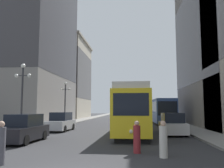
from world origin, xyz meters
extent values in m
cube|color=gray|center=(-7.82, 40.00, 0.07)|extent=(2.61, 120.00, 0.15)
cube|color=gray|center=(7.82, 40.00, 0.07)|extent=(2.61, 120.00, 0.15)
cube|color=black|center=(1.95, 13.43, 0.17)|extent=(2.48, 12.39, 0.35)
cube|color=yellow|center=(1.95, 13.43, 1.90)|extent=(2.89, 13.47, 3.10)
cube|color=black|center=(1.95, 13.43, 2.60)|extent=(2.91, 12.93, 1.08)
cube|color=silver|center=(1.95, 13.43, 3.67)|extent=(2.67, 13.20, 0.44)
cube|color=black|center=(1.81, 6.75, 2.44)|extent=(2.21, 0.13, 1.40)
sphere|color=#F2EACC|center=(1.81, 6.68, 0.80)|extent=(0.24, 0.24, 0.24)
cube|color=black|center=(5.87, 26.89, 0.17)|extent=(2.45, 11.08, 0.35)
cube|color=#334C8C|center=(5.87, 26.89, 1.90)|extent=(2.86, 12.05, 3.10)
cube|color=black|center=(5.87, 26.89, 2.44)|extent=(2.88, 11.57, 1.30)
cube|color=black|center=(6.02, 20.92, 2.21)|extent=(2.31, 0.14, 1.71)
cylinder|color=black|center=(-6.11, 13.69, 0.32)|extent=(0.20, 0.65, 0.64)
cylinder|color=black|center=(-6.02, 16.31, 0.32)|extent=(0.20, 0.65, 0.64)
cylinder|color=black|center=(-4.40, 13.63, 0.32)|extent=(0.20, 0.65, 0.64)
cylinder|color=black|center=(-4.31, 16.25, 0.32)|extent=(0.20, 0.65, 0.64)
cube|color=#B2B2B7|center=(-5.21, 14.97, 0.60)|extent=(1.94, 4.29, 0.84)
cube|color=black|center=(-5.21, 15.07, 1.42)|extent=(1.66, 2.38, 0.80)
cylinder|color=black|center=(-6.04, 8.52, 0.32)|extent=(0.19, 0.64, 0.64)
cylinder|color=black|center=(-4.38, 5.77, 0.32)|extent=(0.19, 0.64, 0.64)
cylinder|color=black|center=(-4.33, 8.49, 0.32)|extent=(0.19, 0.64, 0.64)
cube|color=black|center=(-5.21, 7.15, 0.60)|extent=(1.88, 4.41, 0.84)
cube|color=black|center=(-5.21, 7.25, 1.42)|extent=(1.63, 2.44, 0.80)
cylinder|color=black|center=(6.05, 14.10, 0.32)|extent=(0.19, 0.64, 0.64)
cylinder|color=black|center=(6.08, 11.24, 0.32)|extent=(0.19, 0.64, 0.64)
cylinder|color=black|center=(4.34, 14.08, 0.32)|extent=(0.19, 0.64, 0.64)
cylinder|color=black|center=(4.37, 11.22, 0.32)|extent=(0.19, 0.64, 0.64)
cube|color=silver|center=(5.21, 12.66, 0.60)|extent=(1.85, 4.64, 0.84)
cube|color=black|center=(5.21, 12.54, 1.42)|extent=(1.61, 2.56, 0.80)
cylinder|color=maroon|center=(2.13, 4.07, 0.67)|extent=(0.35, 0.35, 1.35)
sphere|color=tan|center=(2.13, 4.07, 1.46)|extent=(0.24, 0.24, 0.24)
cylinder|color=beige|center=(3.30, 3.11, 0.70)|extent=(0.37, 0.37, 1.40)
sphere|color=tan|center=(3.30, 3.11, 1.51)|extent=(0.25, 0.25, 0.25)
cylinder|color=#4C4C56|center=(-3.22, 1.12, 0.72)|extent=(0.38, 0.38, 1.45)
sphere|color=tan|center=(-3.22, 1.12, 1.57)|extent=(0.26, 0.26, 0.26)
cylinder|color=#333338|center=(-7.11, 10.56, 2.84)|extent=(0.16, 0.16, 5.39)
sphere|color=white|center=(-7.11, 10.56, 5.70)|extent=(0.36, 0.36, 0.36)
sphere|color=white|center=(-7.66, 10.56, 4.89)|extent=(0.31, 0.31, 0.31)
sphere|color=white|center=(-6.56, 10.56, 4.89)|extent=(0.31, 0.31, 0.31)
cube|color=#333338|center=(-7.11, 10.56, 4.89)|extent=(1.10, 0.06, 0.06)
cylinder|color=#333338|center=(-7.11, 22.60, 2.77)|extent=(0.16, 0.16, 5.24)
sphere|color=white|center=(-7.11, 22.60, 5.55)|extent=(0.36, 0.36, 0.36)
sphere|color=white|center=(-7.66, 22.60, 4.76)|extent=(0.31, 0.31, 0.31)
sphere|color=white|center=(-6.56, 22.60, 4.76)|extent=(0.31, 0.31, 0.31)
cube|color=#333338|center=(-7.11, 22.60, 4.76)|extent=(1.10, 0.06, 0.06)
cube|color=#B2A893|center=(-15.83, 44.80, 8.69)|extent=(13.42, 14.94, 17.39)
cube|color=#595451|center=(-15.83, 44.80, 9.56)|extent=(13.46, 14.98, 10.43)
cube|color=gray|center=(-15.83, 44.80, 17.64)|extent=(14.02, 15.54, 0.50)
cube|color=gray|center=(-15.37, 27.26, 14.08)|extent=(12.49, 18.00, 28.16)
cube|color=#423F43|center=(-15.37, 27.26, 15.49)|extent=(12.53, 18.04, 16.90)
camera|label=1|loc=(2.00, -7.73, 2.18)|focal=37.46mm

